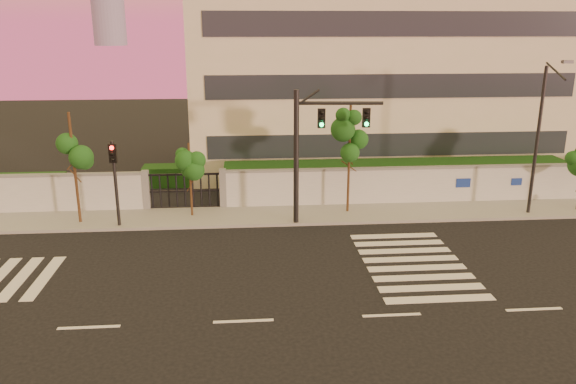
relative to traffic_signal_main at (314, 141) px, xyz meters
name	(u,v)px	position (x,y,z in m)	size (l,w,h in m)	color
ground	(243,321)	(-3.45, -9.20, -4.16)	(120.00, 120.00, 0.00)	black
sidewalk	(242,216)	(-3.45, 1.30, -4.09)	(60.00, 3.00, 0.15)	gray
perimeter_wall	(244,189)	(-3.34, 2.80, -3.09)	(60.00, 0.36, 2.20)	#B0B3B8
hedge_row	(262,180)	(-2.28, 5.54, -3.34)	(41.00, 4.25, 1.80)	black
institutional_building	(371,75)	(5.55, 12.79, 2.00)	(24.40, 12.40, 12.25)	beige
road_markings	(203,275)	(-5.03, -5.44, -4.15)	(57.00, 7.62, 0.02)	silver
street_tree_c	(72,143)	(-11.37, 0.94, -0.08)	(1.63, 1.30, 5.55)	#382314
street_tree_d	(190,163)	(-5.98, 1.51, -1.30)	(1.40, 1.12, 3.88)	#382314
street_tree_e	(350,134)	(2.02, 1.51, 0.05)	(1.53, 1.22, 5.73)	#382314
traffic_signal_main	(314,141)	(0.00, 0.00, 0.00)	(4.16, 0.52, 6.58)	black
traffic_signal_secondary	(115,174)	(-9.38, 0.23, -1.44)	(0.33, 0.33, 4.28)	black
streetlight_east	(540,134)	(11.27, 0.38, 0.12)	(0.47, 1.90, 7.91)	black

